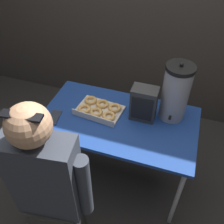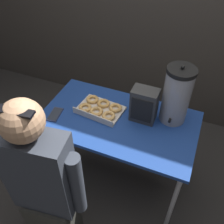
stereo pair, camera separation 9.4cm
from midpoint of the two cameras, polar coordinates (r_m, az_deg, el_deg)
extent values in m
plane|color=#2D2B28|center=(2.39, -0.01, -14.27)|extent=(12.00, 12.00, 0.00)
cube|color=navy|center=(1.83, -0.01, -2.07)|extent=(1.14, 0.65, 0.03)
cylinder|color=#ADADB2|center=(2.13, -16.26, -10.80)|extent=(0.03, 0.03, 0.70)
cylinder|color=#ADADB2|center=(1.91, 13.08, -18.97)|extent=(0.03, 0.03, 0.70)
cylinder|color=#ADADB2|center=(2.43, -9.73, -1.01)|extent=(0.03, 0.03, 0.70)
cylinder|color=#ADADB2|center=(2.24, 15.20, -6.82)|extent=(0.03, 0.03, 0.70)
cube|color=beige|center=(1.89, -4.32, 0.38)|extent=(0.36, 0.27, 0.02)
cube|color=beige|center=(1.80, -6.00, -1.19)|extent=(0.34, 0.04, 0.04)
torus|color=#E1A95D|center=(1.89, -7.75, 0.76)|extent=(0.12, 0.12, 0.03)
torus|color=#DEA65A|center=(1.85, -5.15, -0.05)|extent=(0.14, 0.14, 0.03)
torus|color=#E7AF62|center=(1.81, -2.23, -0.97)|extent=(0.12, 0.12, 0.03)
torus|color=tan|center=(1.95, -6.26, 2.66)|extent=(0.11, 0.11, 0.03)
torus|color=tan|center=(1.91, -3.64, 1.83)|extent=(0.13, 0.13, 0.03)
torus|color=#DDA558|center=(1.88, -0.83, 0.95)|extent=(0.13, 0.13, 0.03)
cylinder|color=#939399|center=(1.77, 12.77, 3.96)|extent=(0.19, 0.19, 0.40)
cylinder|color=black|center=(1.65, 13.89, 9.74)|extent=(0.19, 0.19, 0.03)
sphere|color=black|center=(1.64, 14.03, 10.48)|extent=(0.03, 0.03, 0.03)
cylinder|color=black|center=(1.78, 11.66, -1.12)|extent=(0.02, 0.05, 0.02)
cube|color=#2D334C|center=(1.90, -14.47, -1.18)|extent=(0.10, 0.16, 0.01)
cube|color=#2D333D|center=(1.89, -14.50, -1.06)|extent=(0.08, 0.14, 0.00)
cube|color=#333333|center=(1.77, 5.76, 1.91)|extent=(0.18, 0.12, 0.26)
cube|color=black|center=(1.72, 5.25, 0.61)|extent=(0.15, 0.01, 0.19)
cube|color=#33332D|center=(1.96, -13.38, -23.11)|extent=(0.34, 0.25, 0.48)
cube|color=#333842|center=(1.49, -16.79, -14.20)|extent=(0.41, 0.22, 0.62)
sphere|color=tan|center=(1.18, -20.73, -2.93)|extent=(0.22, 0.22, 0.22)
cube|color=black|center=(1.11, -22.36, -0.85)|extent=(0.19, 0.07, 0.01)
cylinder|color=#333842|center=(1.45, -8.36, -16.70)|extent=(0.09, 0.09, 0.49)
cylinder|color=#333842|center=(1.61, -23.80, -12.93)|extent=(0.09, 0.09, 0.49)
camera|label=1|loc=(0.05, -91.50, -1.38)|focal=40.00mm
camera|label=2|loc=(0.05, 88.50, 1.38)|focal=40.00mm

